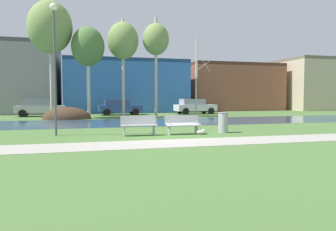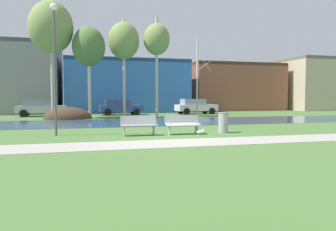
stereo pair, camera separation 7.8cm
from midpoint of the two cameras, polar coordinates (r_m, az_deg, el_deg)
The scene contains 21 objects.
ground_plane at distance 23.43m, azimuth -6.67°, elevation -0.88°, with size 120.00×120.00×0.00m, color #476B33.
paved_path_strip at distance 11.84m, azimuth 1.72°, elevation -4.91°, with size 60.00×2.03×0.01m, color #9E998E.
river_band at distance 21.68m, azimuth -6.00°, elevation -1.20°, with size 80.00×6.96×0.01m, color #33516B.
soil_mound at distance 26.09m, azimuth -17.61°, elevation -0.59°, with size 3.68×2.52×1.89m, color #423021.
bench_left at distance 14.17m, azimuth -5.33°, elevation -1.67°, with size 1.62×0.61×0.87m.
bench_right at distance 14.65m, azimuth 2.48°, elevation -1.50°, with size 1.62×0.61×0.87m.
trash_bin at distance 15.45m, azimuth 9.65°, elevation -1.18°, with size 0.50×0.50×0.97m.
seagull at distance 14.50m, azimuth 5.70°, elevation -2.91°, with size 0.42×0.16×0.25m.
streetlamp at distance 15.00m, azimuth -19.73°, elevation 11.14°, with size 0.32×0.32×5.74m.
birch_far_left at distance 27.39m, azimuth -20.37°, elevation 14.53°, with size 3.40×3.40×9.18m.
birch_left at distance 26.63m, azimuth -14.16°, elevation 11.73°, with size 2.59×2.59×7.30m.
birch_center_left at distance 27.66m, azimuth -8.10°, elevation 12.97°, with size 2.58×2.58×8.22m.
birch_center at distance 27.93m, azimuth -2.26°, elevation 13.26°, with size 2.23×2.23×8.48m.
birch_center_right at distance 29.06m, azimuth 5.07°, elevation 6.90°, with size 1.35×2.46×6.94m.
parked_van_nearest_silver at distance 30.37m, azimuth -22.00°, elevation 1.36°, with size 4.20×2.02×1.53m.
parked_sedan_second_blue at distance 30.84m, azimuth -8.78°, elevation 1.53°, with size 4.07×2.16×1.45m.
parked_hatch_third_white at distance 32.26m, azimuth 4.64°, elevation 1.68°, with size 4.08×2.13×1.52m.
building_grey_warehouse at distance 38.61m, azimuth -27.10°, elevation 5.85°, with size 10.96×9.52×7.32m.
building_blue_store at distance 38.78m, azimuth -7.90°, elevation 5.09°, with size 13.49×9.81×5.87m.
building_brick_low at distance 43.20m, azimuth 11.22°, elevation 4.95°, with size 11.96×6.70×5.99m.
building_beige_block at distance 49.12m, azimuth 24.39°, elevation 4.96°, with size 10.65×9.84×6.75m.
Camera 1 is at (-3.41, -13.11, 1.69)m, focal length 34.22 mm.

